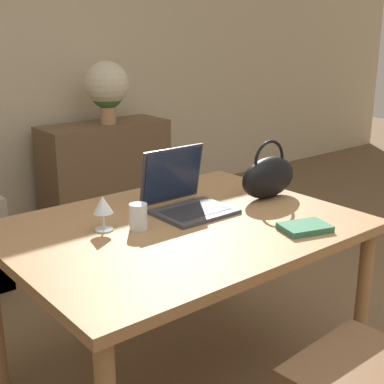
% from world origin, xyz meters
% --- Properties ---
extents(dining_table, '(1.37, 1.04, 0.73)m').
position_xyz_m(dining_table, '(-0.09, 0.67, 0.65)').
color(dining_table, olive).
rests_on(dining_table, ground_plane).
extents(sideboard, '(1.01, 0.40, 0.77)m').
position_xyz_m(sideboard, '(0.76, 2.73, 0.38)').
color(sideboard, brown).
rests_on(sideboard, ground_plane).
extents(laptop, '(0.31, 0.30, 0.26)m').
position_xyz_m(laptop, '(0.03, 0.80, 0.80)').
color(laptop, '#38383D').
rests_on(laptop, dining_table).
extents(drinking_glass, '(0.07, 0.07, 0.10)m').
position_xyz_m(drinking_glass, '(-0.25, 0.73, 0.78)').
color(drinking_glass, silver).
rests_on(drinking_glass, dining_table).
extents(wine_glass, '(0.08, 0.08, 0.14)m').
position_xyz_m(wine_glass, '(-0.36, 0.80, 0.82)').
color(wine_glass, silver).
rests_on(wine_glass, dining_table).
extents(handbag, '(0.32, 0.12, 0.27)m').
position_xyz_m(handbag, '(0.44, 0.69, 0.83)').
color(handbag, black).
rests_on(handbag, dining_table).
extents(flower_vase, '(0.34, 0.34, 0.48)m').
position_xyz_m(flower_vase, '(0.78, 2.68, 1.05)').
color(flower_vase, tan).
rests_on(flower_vase, sideboard).
extents(book, '(0.21, 0.18, 0.02)m').
position_xyz_m(book, '(0.24, 0.31, 0.74)').
color(book, '#336B4C').
rests_on(book, dining_table).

